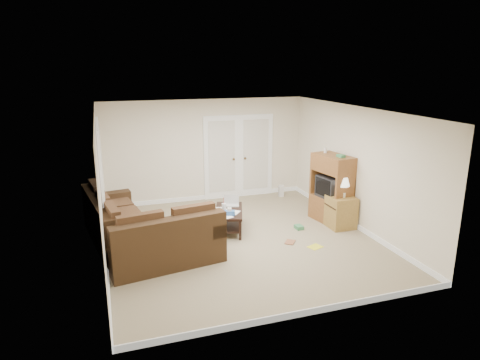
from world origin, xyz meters
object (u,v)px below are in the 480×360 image
object	(u,v)px
coffee_table	(229,219)
tv_armoire	(331,188)
sectional_sofa	(138,232)
side_cabinet	(341,209)

from	to	relation	value
coffee_table	tv_armoire	world-z (taller)	tv_armoire
sectional_sofa	coffee_table	size ratio (longest dim) A/B	2.57
sectional_sofa	side_cabinet	bearing A→B (deg)	-11.39
coffee_table	sectional_sofa	bearing A→B (deg)	-149.19
tv_armoire	side_cabinet	distance (m)	0.52
sectional_sofa	tv_armoire	bearing A→B (deg)	-6.06
sectional_sofa	side_cabinet	distance (m)	4.13
tv_armoire	side_cabinet	world-z (taller)	tv_armoire
coffee_table	side_cabinet	xyz separation A→B (m)	(2.26, -0.56, 0.15)
sectional_sofa	coffee_table	world-z (taller)	sectional_sofa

